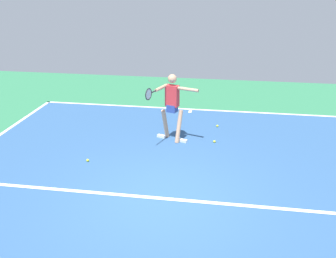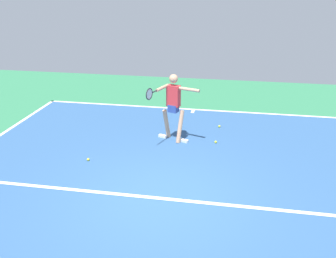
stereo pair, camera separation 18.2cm
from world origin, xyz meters
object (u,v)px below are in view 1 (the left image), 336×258
(tennis_player, at_px, (172,103))
(tennis_ball_by_baseline, at_px, (88,160))
(tennis_ball_near_player, at_px, (214,142))
(tennis_ball_centre_court, at_px, (217,126))

(tennis_player, bearing_deg, tennis_ball_by_baseline, 60.12)
(tennis_player, xyz_separation_m, tennis_ball_by_baseline, (1.79, 1.59, -1.02))
(tennis_ball_near_player, bearing_deg, tennis_ball_centre_court, -91.61)
(tennis_ball_by_baseline, relative_size, tennis_ball_centre_court, 1.00)
(tennis_player, relative_size, tennis_ball_by_baseline, 27.63)
(tennis_player, distance_m, tennis_ball_by_baseline, 2.60)
(tennis_ball_by_baseline, height_order, tennis_ball_centre_court, same)
(tennis_player, distance_m, tennis_ball_near_player, 1.54)
(tennis_ball_near_player, height_order, tennis_ball_centre_court, same)
(tennis_player, bearing_deg, tennis_ball_near_player, -161.01)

